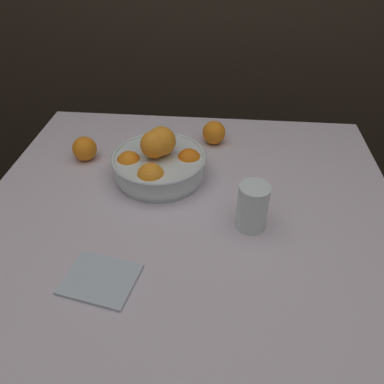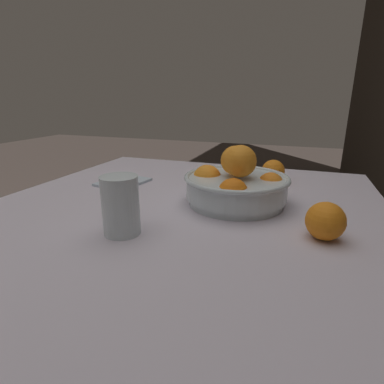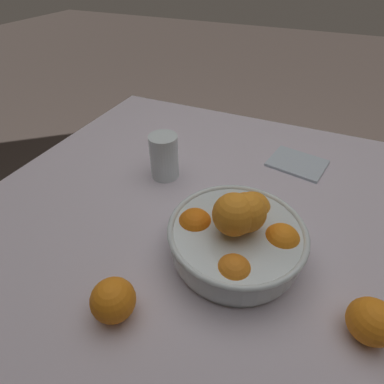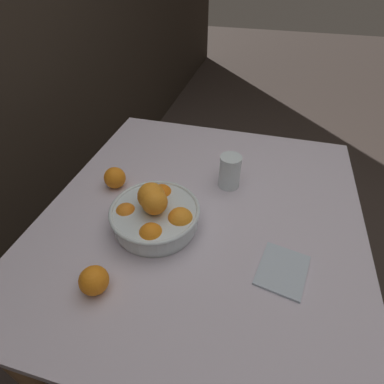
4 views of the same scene
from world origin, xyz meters
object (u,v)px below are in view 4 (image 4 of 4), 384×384
Objects in this scene: juice_glass at (230,173)px; orange_loose_front at (115,178)px; orange_loose_near_bowl at (94,280)px; fruit_bowl at (156,214)px.

juice_glass is 0.41m from orange_loose_front.
juice_glass reaches higher than orange_loose_front.
orange_loose_front is (-0.11, 0.39, -0.02)m from juice_glass.
juice_glass reaches higher than orange_loose_near_bowl.
juice_glass is at bearing -35.03° from fruit_bowl.
orange_loose_front is at bearing 105.82° from juice_glass.
juice_glass is at bearing -74.18° from orange_loose_front.
fruit_bowl is at bearing -125.37° from orange_loose_front.
orange_loose_near_bowl is at bearing -161.08° from orange_loose_front.
juice_glass is 0.57m from orange_loose_near_bowl.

